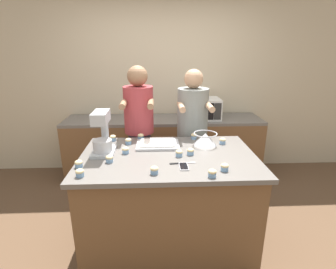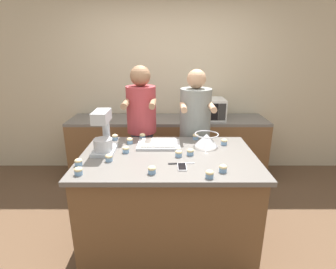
% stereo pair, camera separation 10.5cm
% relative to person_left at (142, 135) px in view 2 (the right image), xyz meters
% --- Properties ---
extents(ground_plane, '(16.00, 16.00, 0.00)m').
position_rel_person_left_xyz_m(ground_plane, '(0.30, -0.69, -0.88)').
color(ground_plane, brown).
extents(back_wall, '(10.00, 0.06, 2.70)m').
position_rel_person_left_xyz_m(back_wall, '(0.30, 1.10, 0.47)').
color(back_wall, beige).
rests_on(back_wall, ground_plane).
extents(island_counter, '(1.58, 1.01, 0.93)m').
position_rel_person_left_xyz_m(island_counter, '(0.30, -0.69, -0.42)').
color(island_counter, brown).
rests_on(island_counter, ground_plane).
extents(back_counter, '(2.80, 0.60, 0.89)m').
position_rel_person_left_xyz_m(back_counter, '(0.30, 0.75, -0.44)').
color(back_counter, brown).
rests_on(back_counter, ground_plane).
extents(person_left, '(0.34, 0.51, 1.67)m').
position_rel_person_left_xyz_m(person_left, '(0.00, 0.00, 0.00)').
color(person_left, '#33384C').
rests_on(person_left, ground_plane).
extents(person_right, '(0.36, 0.51, 1.63)m').
position_rel_person_left_xyz_m(person_right, '(0.61, 0.00, -0.03)').
color(person_right, brown).
rests_on(person_right, ground_plane).
extents(stand_mixer, '(0.20, 0.30, 0.39)m').
position_rel_person_left_xyz_m(stand_mixer, '(-0.29, -0.61, 0.21)').
color(stand_mixer, '#B2B7BC').
rests_on(stand_mixer, island_counter).
extents(mixing_bowl, '(0.24, 0.24, 0.12)m').
position_rel_person_left_xyz_m(mixing_bowl, '(0.68, -0.44, 0.11)').
color(mixing_bowl, '#BCBCC1').
rests_on(mixing_bowl, island_counter).
extents(baking_tray, '(0.42, 0.29, 0.04)m').
position_rel_person_left_xyz_m(baking_tray, '(0.21, -0.45, 0.06)').
color(baking_tray, '#BCBCC1').
rests_on(baking_tray, island_counter).
extents(microwave_oven, '(0.48, 0.40, 0.29)m').
position_rel_person_left_xyz_m(microwave_oven, '(0.86, 0.74, 0.15)').
color(microwave_oven, silver).
rests_on(microwave_oven, back_counter).
extents(cell_phone, '(0.07, 0.14, 0.01)m').
position_rel_person_left_xyz_m(cell_phone, '(0.41, -0.95, 0.05)').
color(cell_phone, silver).
rests_on(cell_phone, island_counter).
extents(knife, '(0.22, 0.04, 0.01)m').
position_rel_person_left_xyz_m(knife, '(0.40, -0.88, 0.04)').
color(knife, '#BCBCC1').
rests_on(knife, island_counter).
extents(cupcake_0, '(0.06, 0.06, 0.06)m').
position_rel_person_left_xyz_m(cupcake_0, '(-0.09, -0.39, 0.07)').
color(cupcake_0, '#759EC6').
rests_on(cupcake_0, island_counter).
extents(cupcake_1, '(0.06, 0.06, 0.06)m').
position_rel_person_left_xyz_m(cupcake_1, '(0.40, -0.73, 0.07)').
color(cupcake_1, '#759EC6').
rests_on(cupcake_1, island_counter).
extents(cupcake_2, '(0.06, 0.06, 0.06)m').
position_rel_person_left_xyz_m(cupcake_2, '(0.61, -1.13, 0.07)').
color(cupcake_2, '#759EC6').
rests_on(cupcake_2, island_counter).
extents(cupcake_3, '(0.06, 0.06, 0.06)m').
position_rel_person_left_xyz_m(cupcake_3, '(0.73, -1.03, 0.07)').
color(cupcake_3, '#759EC6').
rests_on(cupcake_3, island_counter).
extents(cupcake_4, '(0.06, 0.06, 0.06)m').
position_rel_person_left_xyz_m(cupcake_4, '(-0.38, -1.08, 0.07)').
color(cupcake_4, '#759EC6').
rests_on(cupcake_4, island_counter).
extents(cupcake_5, '(0.06, 0.06, 0.06)m').
position_rel_person_left_xyz_m(cupcake_5, '(-0.26, -0.28, 0.07)').
color(cupcake_5, '#759EC6').
rests_on(cupcake_5, island_counter).
extents(cupcake_6, '(0.06, 0.06, 0.06)m').
position_rel_person_left_xyz_m(cupcake_6, '(-0.20, -0.82, 0.07)').
color(cupcake_6, '#759EC6').
rests_on(cupcake_6, island_counter).
extents(cupcake_7, '(0.06, 0.06, 0.06)m').
position_rel_person_left_xyz_m(cupcake_7, '(-0.09, -0.63, 0.07)').
color(cupcake_7, '#759EC6').
rests_on(cupcake_7, island_counter).
extents(cupcake_8, '(0.06, 0.06, 0.06)m').
position_rel_person_left_xyz_m(cupcake_8, '(0.50, -0.69, 0.07)').
color(cupcake_8, '#759EC6').
rests_on(cupcake_8, island_counter).
extents(cupcake_9, '(0.06, 0.06, 0.06)m').
position_rel_person_left_xyz_m(cupcake_9, '(0.18, -1.06, 0.07)').
color(cupcake_9, '#759EC6').
rests_on(cupcake_9, island_counter).
extents(cupcake_10, '(0.06, 0.06, 0.06)m').
position_rel_person_left_xyz_m(cupcake_10, '(0.86, -0.42, 0.07)').
color(cupcake_10, '#759EC6').
rests_on(cupcake_10, island_counter).
extents(cupcake_11, '(0.06, 0.06, 0.06)m').
position_rel_person_left_xyz_m(cupcake_11, '(-0.44, -0.92, 0.07)').
color(cupcake_11, '#759EC6').
rests_on(cupcake_11, island_counter).
extents(cupcake_12, '(0.06, 0.06, 0.06)m').
position_rel_person_left_xyz_m(cupcake_12, '(0.59, -0.26, 0.07)').
color(cupcake_12, '#759EC6').
rests_on(cupcake_12, island_counter).
extents(cupcake_13, '(0.06, 0.06, 0.06)m').
position_rel_person_left_xyz_m(cupcake_13, '(0.03, -0.25, 0.07)').
color(cupcake_13, '#759EC6').
rests_on(cupcake_13, island_counter).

